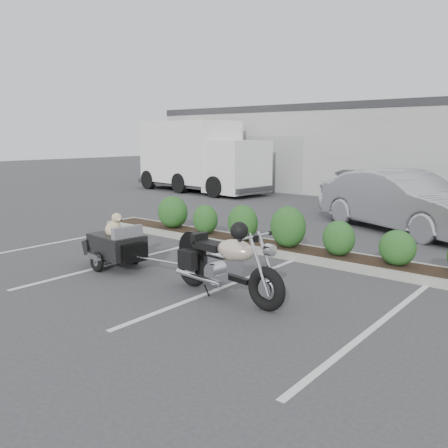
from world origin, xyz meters
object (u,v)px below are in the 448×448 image
Objects in this scene: pet_trailer at (116,244)px; sedan at (402,201)px; delivery_truck at (201,158)px; motorcycle at (225,265)px; dumpster at (370,192)px.

pet_trailer is 7.93m from sedan.
motorcycle is at bearing -40.03° from delivery_truck.
delivery_truck is (-10.44, 11.05, 1.04)m from motorcycle.
motorcycle is 15.24m from delivery_truck.
sedan is (3.07, 7.30, 0.36)m from pet_trailer.
pet_trailer is at bearing -112.21° from dumpster.
pet_trailer is at bearing -48.62° from delivery_truck.
pet_trailer is 9.86m from dumpster.
sedan is 11.38m from delivery_truck.
dumpster is at bearing 62.12° from sedan.
dumpster is at bearing 89.56° from pet_trailer.
motorcycle is 9.95m from dumpster.
pet_trailer is 0.77× the size of dumpster.
delivery_truck is at bearing 95.42° from sedan.
dumpster is at bearing 105.70° from motorcycle.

